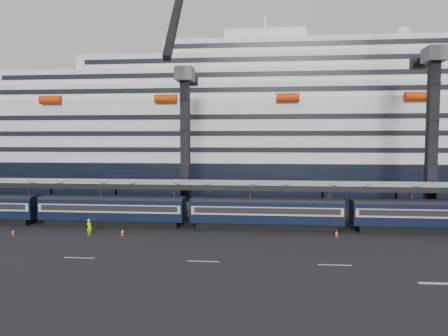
{
  "coord_description": "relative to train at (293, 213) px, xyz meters",
  "views": [
    {
      "loc": [
        -8.74,
        -40.05,
        11.26
      ],
      "look_at": [
        -13.34,
        10.0,
        7.74
      ],
      "focal_mm": 32.0,
      "sensor_mm": 36.0,
      "label": 1
    }
  ],
  "objects": [
    {
      "name": "traffic_cone_b",
      "position": [
        -33.36,
        -5.81,
        -1.85
      ],
      "size": [
        0.36,
        0.36,
        0.72
      ],
      "color": "red",
      "rests_on": "ground"
    },
    {
      "name": "canopy",
      "position": [
        4.65,
        4.0,
        3.05
      ],
      "size": [
        130.0,
        6.25,
        5.53
      ],
      "color": "#95969C",
      "rests_on": "ground"
    },
    {
      "name": "cruise_ship",
      "position": [
        3.57,
        35.99,
        10.14
      ],
      "size": [
        214.09,
        28.84,
        34.0
      ],
      "color": "black",
      "rests_on": "ground"
    },
    {
      "name": "worker",
      "position": [
        -24.27,
        -5.11,
        -1.22
      ],
      "size": [
        0.85,
        0.72,
        1.96
      ],
      "primitive_type": "imported",
      "rotation": [
        0.0,
        0.0,
        2.71
      ],
      "color": "#E1F70D",
      "rests_on": "ground"
    },
    {
      "name": "ground",
      "position": [
        4.65,
        -10.0,
        -2.2
      ],
      "size": [
        260.0,
        260.0,
        0.0
      ],
      "primitive_type": "plane",
      "color": "black",
      "rests_on": "ground"
    },
    {
      "name": "train",
      "position": [
        0.0,
        0.0,
        0.0
      ],
      "size": [
        133.05,
        3.0,
        4.05
      ],
      "color": "black",
      "rests_on": "ground"
    },
    {
      "name": "traffic_cone_c",
      "position": [
        -20.31,
        -4.88,
        -1.77
      ],
      "size": [
        0.43,
        0.43,
        0.87
      ],
      "color": "red",
      "rests_on": "ground"
    },
    {
      "name": "traffic_cone_d",
      "position": [
        4.82,
        -3.12,
        -1.79
      ],
      "size": [
        0.41,
        0.41,
        0.82
      ],
      "color": "red",
      "rests_on": "ground"
    },
    {
      "name": "crane_dark_mid",
      "position": [
        19.65,
        7.59,
        11.16
      ],
      "size": [
        4.5,
        18.24,
        39.64
      ],
      "color": "#4A4D52",
      "rests_on": "ground"
    },
    {
      "name": "crane_dark_near",
      "position": [
        -15.35,
        8.59,
        9.73
      ],
      "size": [
        4.5,
        17.75,
        35.08
      ],
      "color": "#4A4D52",
      "rests_on": "ground"
    }
  ]
}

